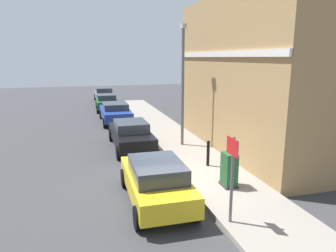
# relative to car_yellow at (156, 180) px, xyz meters

# --- Properties ---
(ground) EXTENTS (80.00, 80.00, 0.00)m
(ground) POSITION_rel_car_yellow_xyz_m (0.67, 1.24, -0.73)
(ground) COLOR #38383A
(sidewalk) EXTENTS (2.56, 30.00, 0.15)m
(sidewalk) POSITION_rel_car_yellow_xyz_m (2.59, 7.24, -0.65)
(sidewalk) COLOR gray
(sidewalk) RESTS_ON ground
(corner_building) EXTENTS (7.16, 10.10, 7.10)m
(corner_building) POSITION_rel_car_yellow_xyz_m (7.40, 4.29, 2.82)
(corner_building) COLOR #9E7A4C
(corner_building) RESTS_ON ground
(car_yellow) EXTENTS (1.79, 3.91, 1.37)m
(car_yellow) POSITION_rel_car_yellow_xyz_m (0.00, 0.00, 0.00)
(car_yellow) COLOR gold
(car_yellow) RESTS_ON ground
(car_black) EXTENTS (1.85, 4.38, 1.36)m
(car_black) POSITION_rel_car_yellow_xyz_m (0.15, 6.03, -0.02)
(car_black) COLOR black
(car_black) RESTS_ON ground
(car_blue) EXTENTS (1.98, 4.33, 1.34)m
(car_blue) POSITION_rel_car_yellow_xyz_m (0.08, 12.49, -0.01)
(car_blue) COLOR navy
(car_blue) RESTS_ON ground
(car_green) EXTENTS (1.86, 4.09, 1.35)m
(car_green) POSITION_rel_car_yellow_xyz_m (-0.10, 17.79, -0.02)
(car_green) COLOR #195933
(car_green) RESTS_ON ground
(car_grey) EXTENTS (1.84, 4.20, 1.41)m
(car_grey) POSITION_rel_car_yellow_xyz_m (0.04, 23.03, -0.00)
(car_grey) COLOR slate
(car_grey) RESTS_ON ground
(utility_cabinet) EXTENTS (0.46, 0.61, 1.15)m
(utility_cabinet) POSITION_rel_car_yellow_xyz_m (2.55, 0.25, -0.04)
(utility_cabinet) COLOR #1E4C28
(utility_cabinet) RESTS_ON sidewalk
(bollard_near_cabinet) EXTENTS (0.14, 0.14, 1.04)m
(bollard_near_cabinet) POSITION_rel_car_yellow_xyz_m (2.65, 2.29, -0.02)
(bollard_near_cabinet) COLOR black
(bollard_near_cabinet) RESTS_ON sidewalk
(street_sign) EXTENTS (0.08, 0.60, 2.30)m
(street_sign) POSITION_rel_car_yellow_xyz_m (1.55, -1.87, 0.94)
(street_sign) COLOR #59595B
(street_sign) RESTS_ON sidewalk
(lamppost) EXTENTS (0.20, 0.44, 5.72)m
(lamppost) POSITION_rel_car_yellow_xyz_m (2.62, 5.50, 2.58)
(lamppost) COLOR #59595B
(lamppost) RESTS_ON sidewalk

